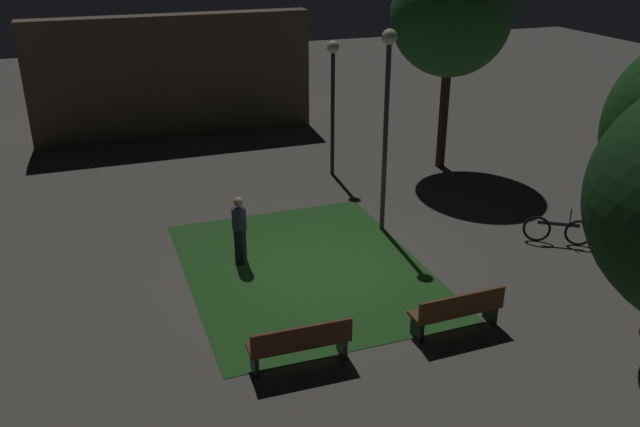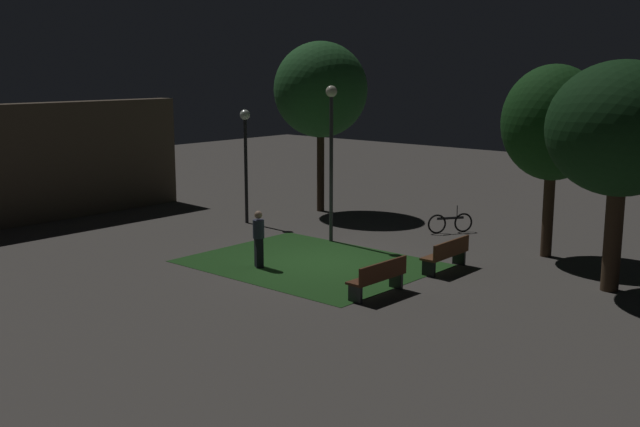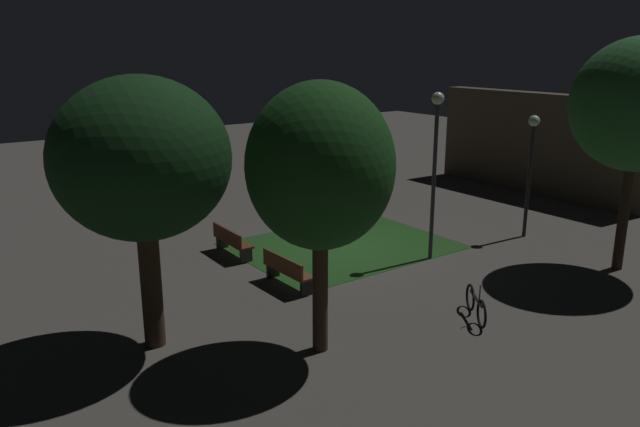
# 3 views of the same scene
# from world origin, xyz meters

# --- Properties ---
(ground_plane) EXTENTS (60.00, 60.00, 0.00)m
(ground_plane) POSITION_xyz_m (0.00, 0.00, 0.00)
(ground_plane) COLOR #56514C
(grass_lawn) EXTENTS (5.16, 6.57, 0.01)m
(grass_lawn) POSITION_xyz_m (-0.33, 0.13, 0.01)
(grass_lawn) COLOR #23511E
(grass_lawn) RESTS_ON ground
(bench_path_side) EXTENTS (1.81, 0.53, 0.88)m
(bench_path_side) POSITION_xyz_m (-1.55, -3.22, 0.48)
(bench_path_side) COLOR brown
(bench_path_side) RESTS_ON ground
(bench_near_trees) EXTENTS (1.81, 0.52, 0.88)m
(bench_near_trees) POSITION_xyz_m (1.55, -3.22, 0.48)
(bench_near_trees) COLOR brown
(bench_near_trees) RESTS_ON ground
(tree_tall_center) EXTENTS (3.56, 3.56, 6.48)m
(tree_tall_center) POSITION_xyz_m (5.95, 5.24, 4.66)
(tree_tall_center) COLOR #38281C
(tree_tall_center) RESTS_ON ground
(tree_right_canopy) EXTENTS (3.58, 3.58, 5.70)m
(tree_right_canopy) POSITION_xyz_m (2.64, -7.30, 4.02)
(tree_right_canopy) COLOR #423021
(tree_right_canopy) RESTS_ON ground
(tree_back_left) EXTENTS (2.96, 2.96, 5.60)m
(tree_back_left) POSITION_xyz_m (4.90, -4.56, 3.92)
(tree_back_left) COLOR #423021
(tree_back_left) RESTS_ON ground
(lamp_post_path_center) EXTENTS (0.36, 0.36, 4.95)m
(lamp_post_path_center) POSITION_xyz_m (2.19, 1.50, 3.32)
(lamp_post_path_center) COLOR #333338
(lamp_post_path_center) RESTS_ON ground
(lamp_post_near_wall) EXTENTS (0.36, 0.36, 4.05)m
(lamp_post_near_wall) POSITION_xyz_m (2.45, 5.69, 2.80)
(lamp_post_near_wall) COLOR black
(lamp_post_near_wall) RESTS_ON ground
(bicycle) EXTENTS (1.38, 0.96, 0.93)m
(bicycle) POSITION_xyz_m (5.81, -0.71, 0.34)
(bicycle) COLOR black
(bicycle) RESTS_ON ground
(pedestrian) EXTENTS (0.32, 0.34, 1.61)m
(pedestrian) POSITION_xyz_m (-1.60, 0.91, 0.85)
(pedestrian) COLOR black
(pedestrian) RESTS_ON ground
(building_wall_backdrop) EXTENTS (9.88, 0.80, 4.26)m
(building_wall_backdrop) POSITION_xyz_m (-1.35, 11.57, 2.13)
(building_wall_backdrop) COLOR brown
(building_wall_backdrop) RESTS_ON ground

